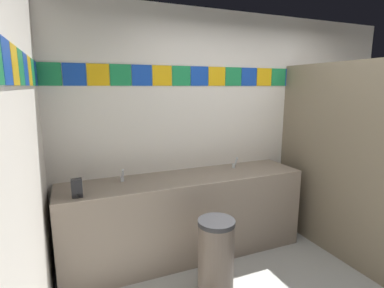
# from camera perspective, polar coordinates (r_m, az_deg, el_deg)

# --- Properties ---
(wall_back) EXTENTS (4.26, 0.09, 2.62)m
(wall_back) POSITION_cam_1_polar(r_m,az_deg,el_deg) (3.63, 8.83, 3.29)
(wall_back) COLOR silver
(wall_back) RESTS_ON ground_plane
(wall_side) EXTENTS (0.09, 3.11, 2.62)m
(wall_side) POSITION_cam_1_polar(r_m,az_deg,el_deg) (1.58, -32.25, -8.56)
(wall_side) COLOR silver
(wall_side) RESTS_ON ground_plane
(vanity_counter) EXTENTS (2.54, 0.58, 0.87)m
(vanity_counter) POSITION_cam_1_polar(r_m,az_deg,el_deg) (3.24, -1.15, -13.62)
(vanity_counter) COLOR gray
(vanity_counter) RESTS_ON ground_plane
(faucet_left) EXTENTS (0.04, 0.10, 0.14)m
(faucet_left) POSITION_cam_1_polar(r_m,az_deg,el_deg) (3.00, -13.29, -6.17)
(faucet_left) COLOR silver
(faucet_left) RESTS_ON vanity_counter
(faucet_right) EXTENTS (0.04, 0.10, 0.14)m
(faucet_right) POSITION_cam_1_polar(r_m,az_deg,el_deg) (3.42, 8.24, -3.82)
(faucet_right) COLOR silver
(faucet_right) RESTS_ON vanity_counter
(soap_dispenser) EXTENTS (0.09, 0.09, 0.16)m
(soap_dispenser) POSITION_cam_1_polar(r_m,az_deg,el_deg) (2.71, -21.36, -7.93)
(soap_dispenser) COLOR black
(soap_dispenser) RESTS_ON vanity_counter
(stall_divider) EXTENTS (0.92, 1.50, 2.04)m
(stall_divider) POSITION_cam_1_polar(r_m,az_deg,el_deg) (3.47, 29.86, -3.38)
(stall_divider) COLOR #726651
(stall_divider) RESTS_ON ground_plane
(toilet) EXTENTS (0.39, 0.49, 0.74)m
(toilet) POSITION_cam_1_polar(r_m,az_deg,el_deg) (4.21, 25.97, -10.88)
(toilet) COLOR white
(toilet) RESTS_ON ground_plane
(trash_bin) EXTENTS (0.32, 0.32, 0.67)m
(trash_bin) POSITION_cam_1_polar(r_m,az_deg,el_deg) (2.78, 4.64, -20.74)
(trash_bin) COLOR brown
(trash_bin) RESTS_ON ground_plane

